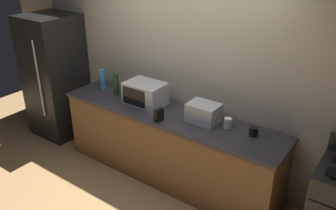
{
  "coord_description": "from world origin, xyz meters",
  "views": [
    {
      "loc": [
        2.14,
        -2.57,
        2.73
      ],
      "look_at": [
        0.0,
        0.4,
        1.0
      ],
      "focal_mm": 37.53,
      "sensor_mm": 36.0,
      "label": 1
    }
  ],
  "objects_px": {
    "toaster_oven": "(204,113)",
    "microwave": "(145,93)",
    "mug_black": "(253,131)",
    "bottle_wine": "(116,85)",
    "bottle_spray_cleaner": "(102,79)",
    "mug_white": "(228,123)",
    "cordless_phone": "(159,115)",
    "refrigerator": "(55,76)"
  },
  "relations": [
    {
      "from": "microwave",
      "to": "mug_white",
      "type": "height_order",
      "value": "microwave"
    },
    {
      "from": "cordless_phone",
      "to": "bottle_wine",
      "type": "distance_m",
      "value": 0.91
    },
    {
      "from": "toaster_oven",
      "to": "cordless_phone",
      "type": "height_order",
      "value": "toaster_oven"
    },
    {
      "from": "cordless_phone",
      "to": "bottle_spray_cleaner",
      "type": "bearing_deg",
      "value": 178.27
    },
    {
      "from": "microwave",
      "to": "mug_black",
      "type": "bearing_deg",
      "value": 1.64
    },
    {
      "from": "refrigerator",
      "to": "bottle_wine",
      "type": "xyz_separation_m",
      "value": [
        1.21,
        0.03,
        0.15
      ]
    },
    {
      "from": "refrigerator",
      "to": "bottle_wine",
      "type": "distance_m",
      "value": 1.22
    },
    {
      "from": "mug_white",
      "to": "mug_black",
      "type": "bearing_deg",
      "value": -0.5
    },
    {
      "from": "cordless_phone",
      "to": "mug_black",
      "type": "bearing_deg",
      "value": 30.02
    },
    {
      "from": "microwave",
      "to": "toaster_oven",
      "type": "relative_size",
      "value": 1.41
    },
    {
      "from": "microwave",
      "to": "cordless_phone",
      "type": "xyz_separation_m",
      "value": [
        0.41,
        -0.27,
        -0.06
      ]
    },
    {
      "from": "bottle_spray_cleaner",
      "to": "toaster_oven",
      "type": "bearing_deg",
      "value": -0.82
    },
    {
      "from": "bottle_spray_cleaner",
      "to": "mug_black",
      "type": "bearing_deg",
      "value": 0.13
    },
    {
      "from": "bottle_spray_cleaner",
      "to": "bottle_wine",
      "type": "distance_m",
      "value": 0.31
    },
    {
      "from": "microwave",
      "to": "toaster_oven",
      "type": "bearing_deg",
      "value": 0.86
    },
    {
      "from": "refrigerator",
      "to": "toaster_oven",
      "type": "xyz_separation_m",
      "value": [
        2.49,
        0.06,
        0.1
      ]
    },
    {
      "from": "cordless_phone",
      "to": "bottle_wine",
      "type": "bearing_deg",
      "value": 176.73
    },
    {
      "from": "refrigerator",
      "to": "cordless_phone",
      "type": "distance_m",
      "value": 2.1
    },
    {
      "from": "bottle_spray_cleaner",
      "to": "cordless_phone",
      "type": "bearing_deg",
      "value": -14.42
    },
    {
      "from": "microwave",
      "to": "bottle_wine",
      "type": "distance_m",
      "value": 0.47
    },
    {
      "from": "microwave",
      "to": "cordless_phone",
      "type": "relative_size",
      "value": 3.2
    },
    {
      "from": "mug_black",
      "to": "bottle_wine",
      "type": "bearing_deg",
      "value": -178.22
    },
    {
      "from": "refrigerator",
      "to": "bottle_spray_cleaner",
      "type": "distance_m",
      "value": 0.92
    },
    {
      "from": "mug_white",
      "to": "mug_black",
      "type": "distance_m",
      "value": 0.29
    },
    {
      "from": "toaster_oven",
      "to": "cordless_phone",
      "type": "xyz_separation_m",
      "value": [
        -0.41,
        -0.28,
        -0.03
      ]
    },
    {
      "from": "bottle_wine",
      "to": "microwave",
      "type": "bearing_deg",
      "value": 2.2
    },
    {
      "from": "microwave",
      "to": "mug_black",
      "type": "distance_m",
      "value": 1.4
    },
    {
      "from": "toaster_oven",
      "to": "mug_black",
      "type": "height_order",
      "value": "toaster_oven"
    },
    {
      "from": "microwave",
      "to": "mug_black",
      "type": "relative_size",
      "value": 4.92
    },
    {
      "from": "refrigerator",
      "to": "mug_black",
      "type": "xyz_separation_m",
      "value": [
        3.07,
        0.09,
        0.05
      ]
    },
    {
      "from": "toaster_oven",
      "to": "bottle_wine",
      "type": "relative_size",
      "value": 1.17
    },
    {
      "from": "microwave",
      "to": "bottle_wine",
      "type": "relative_size",
      "value": 1.65
    },
    {
      "from": "refrigerator",
      "to": "mug_black",
      "type": "distance_m",
      "value": 3.07
    },
    {
      "from": "toaster_oven",
      "to": "mug_white",
      "type": "relative_size",
      "value": 3.14
    },
    {
      "from": "toaster_oven",
      "to": "microwave",
      "type": "bearing_deg",
      "value": -179.14
    },
    {
      "from": "refrigerator",
      "to": "mug_white",
      "type": "relative_size",
      "value": 16.63
    },
    {
      "from": "microwave",
      "to": "mug_black",
      "type": "height_order",
      "value": "microwave"
    },
    {
      "from": "bottle_spray_cleaner",
      "to": "mug_white",
      "type": "xyz_separation_m",
      "value": [
        1.87,
        0.01,
        -0.08
      ]
    },
    {
      "from": "cordless_phone",
      "to": "bottle_wine",
      "type": "height_order",
      "value": "bottle_wine"
    },
    {
      "from": "cordless_phone",
      "to": "toaster_oven",
      "type": "bearing_deg",
      "value": 47.23
    },
    {
      "from": "cordless_phone",
      "to": "mug_white",
      "type": "height_order",
      "value": "cordless_phone"
    },
    {
      "from": "cordless_phone",
      "to": "refrigerator",
      "type": "bearing_deg",
      "value": -173.33
    }
  ]
}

